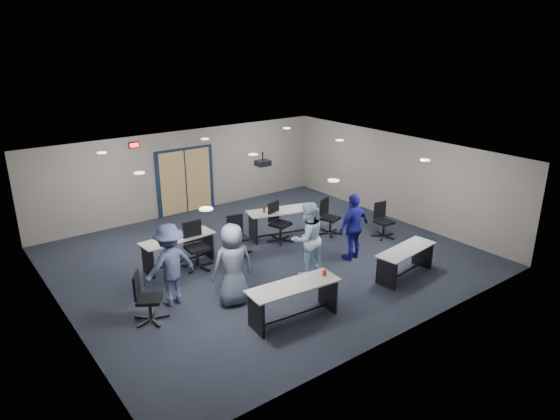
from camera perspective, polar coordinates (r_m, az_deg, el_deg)
floor at (r=13.19m, az=-1.68°, el=-5.42°), size 10.00×10.00×0.00m
back_wall at (r=16.41m, az=-10.86°, el=4.27°), size 10.00×0.04×2.70m
front_wall at (r=9.63m, az=14.00°, el=-6.93°), size 10.00×0.04×2.70m
left_wall at (r=10.82m, az=-24.02°, el=-5.11°), size 0.04×9.00×2.70m
right_wall at (r=15.95m, az=13.13°, el=3.67°), size 0.04×9.00×2.70m
ceiling at (r=12.30m, az=-1.81°, el=6.08°), size 10.00×9.00×0.04m
double_door at (r=16.46m, az=-10.74°, el=3.24°), size 2.00×0.07×2.20m
exit_sign at (r=15.50m, az=-16.35°, el=7.14°), size 0.32×0.07×0.18m
ceiling_projector at (r=12.94m, az=-1.98°, el=5.39°), size 0.35×0.32×0.37m
ceiling_can_lights at (r=12.51m, az=-2.47°, el=6.16°), size 6.24×5.74×0.02m
table_front_left at (r=10.23m, az=1.60°, el=-9.76°), size 2.00×0.82×0.92m
table_front_right at (r=12.37m, az=14.17°, el=-5.29°), size 1.83×0.81×0.72m
table_back_left at (r=12.78m, az=-11.54°, el=-4.10°), size 1.91×0.73×0.76m
table_back_right at (r=14.29m, az=0.24°, el=-0.94°), size 2.12×1.16×1.12m
chair_back_a at (r=12.54m, az=-9.46°, el=-4.10°), size 0.78×0.78×1.18m
chair_back_b at (r=13.14m, az=-4.80°, el=-3.04°), size 0.79×0.79×1.07m
chair_back_c at (r=13.97m, az=0.05°, el=-1.45°), size 0.89×0.89×1.13m
chair_back_d at (r=14.58m, az=5.81°, el=-0.79°), size 0.84×0.84×1.05m
chair_loose_left at (r=10.53m, az=-14.73°, el=-9.62°), size 0.92×0.92×1.07m
chair_loose_right at (r=14.57m, az=11.84°, el=-1.20°), size 0.70×0.70×1.02m
person_plaid at (r=10.70m, az=-5.42°, el=-6.24°), size 0.98×0.73×1.83m
person_lightblue at (r=12.00m, az=3.13°, el=-3.27°), size 0.90×0.71×1.82m
person_navy at (r=12.92m, az=8.43°, el=-1.91°), size 1.07×0.52×1.77m
person_back at (r=10.91m, az=-12.51°, el=-6.12°), size 1.23×0.76×1.83m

